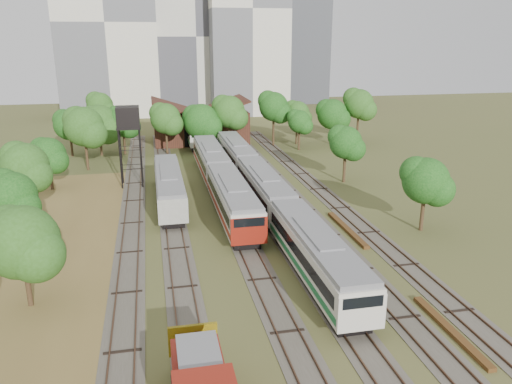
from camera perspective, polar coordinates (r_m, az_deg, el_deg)
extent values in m
plane|color=#475123|center=(36.30, 4.95, -11.92)|extent=(240.00, 240.00, 0.00)
cube|color=brown|center=(42.96, -22.41, -8.40)|extent=(14.00, 60.00, 0.04)
cube|color=#4C473D|center=(58.05, -13.82, -0.98)|extent=(2.60, 80.00, 0.06)
cube|color=#472D1E|center=(58.06, -14.54, -0.94)|extent=(0.08, 80.00, 0.14)
cube|color=#472D1E|center=(58.00, -13.12, -0.85)|extent=(0.08, 80.00, 0.14)
cube|color=#4C473D|center=(58.02, -9.88, -0.74)|extent=(2.60, 80.00, 0.06)
cube|color=#472D1E|center=(57.98, -10.59, -0.70)|extent=(0.08, 80.00, 0.14)
cube|color=#472D1E|center=(58.02, -9.18, -0.61)|extent=(0.08, 80.00, 0.14)
cube|color=#4C473D|center=(58.49, -4.01, -0.37)|extent=(2.60, 80.00, 0.06)
cube|color=#472D1E|center=(58.38, -4.70, -0.33)|extent=(0.08, 80.00, 0.14)
cube|color=#472D1E|center=(58.56, -3.31, -0.24)|extent=(0.08, 80.00, 0.14)
cube|color=#4C473D|center=(59.14, -0.17, -0.13)|extent=(2.60, 80.00, 0.06)
cube|color=#472D1E|center=(58.98, -0.85, -0.09)|extent=(0.08, 80.00, 0.14)
cube|color=#472D1E|center=(59.26, 0.51, 0.00)|extent=(0.08, 80.00, 0.14)
cube|color=#4C473D|center=(60.05, 3.57, 0.11)|extent=(2.60, 80.00, 0.06)
cube|color=#472D1E|center=(59.85, 2.91, 0.15)|extent=(0.08, 80.00, 0.14)
cube|color=#472D1E|center=(60.22, 4.23, 0.23)|extent=(0.08, 80.00, 0.14)
cube|color=#4C473D|center=(61.21, 7.18, 0.33)|extent=(2.60, 80.00, 0.06)
cube|color=#472D1E|center=(60.96, 6.55, 0.37)|extent=(0.08, 80.00, 0.14)
cube|color=#472D1E|center=(61.42, 7.82, 0.45)|extent=(0.08, 80.00, 0.14)
cube|color=black|center=(50.50, -2.66, -2.75)|extent=(2.36, 15.64, 0.86)
cube|color=beige|center=(49.92, -2.69, -0.84)|extent=(3.11, 17.00, 2.68)
cube|color=black|center=(49.82, -2.69, -0.48)|extent=(3.17, 15.64, 0.91)
cube|color=slate|center=(49.47, -2.71, 0.86)|extent=(2.86, 16.66, 0.39)
cube|color=maroon|center=(50.16, -2.68, -1.65)|extent=(3.17, 16.66, 0.48)
cube|color=maroon|center=(42.14, -0.80, -4.48)|extent=(3.15, 0.25, 2.42)
cube|color=black|center=(67.06, -5.12, 2.25)|extent=(2.36, 15.64, 0.86)
cube|color=beige|center=(66.63, -5.16, 3.72)|extent=(3.11, 17.00, 2.68)
cube|color=black|center=(66.55, -5.17, 3.99)|extent=(3.17, 15.64, 0.91)
cube|color=slate|center=(66.29, -5.19, 5.01)|extent=(2.86, 16.66, 0.39)
cube|color=maroon|center=(66.81, -5.14, 3.09)|extent=(3.17, 16.66, 0.48)
cube|color=black|center=(38.73, 6.78, -9.32)|extent=(2.28, 15.64, 0.83)
cube|color=beige|center=(38.00, 6.87, -7.01)|extent=(3.00, 17.00, 2.59)
cube|color=black|center=(37.88, 6.89, -6.59)|extent=(3.06, 15.64, 0.88)
cube|color=slate|center=(37.43, 6.95, -4.95)|extent=(2.76, 16.66, 0.37)
cube|color=#186334|center=(38.30, 6.83, -8.00)|extent=(3.06, 16.66, 0.47)
cube|color=beige|center=(31.09, 11.96, -13.40)|extent=(3.04, 0.25, 2.33)
cube|color=black|center=(54.33, 0.92, -1.29)|extent=(2.28, 15.64, 0.83)
cube|color=beige|center=(53.81, 0.93, 0.43)|extent=(3.00, 17.00, 2.59)
cube|color=black|center=(53.72, 0.93, 0.75)|extent=(3.06, 15.64, 0.88)
cube|color=slate|center=(53.41, 0.94, 1.96)|extent=(2.76, 16.66, 0.37)
cube|color=#186334|center=(54.03, 0.93, -0.30)|extent=(3.06, 16.66, 0.47)
cube|color=black|center=(70.82, -2.24, 3.10)|extent=(2.28, 15.64, 0.83)
cube|color=beige|center=(70.43, -2.25, 4.44)|extent=(3.00, 17.00, 2.59)
cube|color=black|center=(70.36, -2.26, 4.69)|extent=(3.06, 15.64, 0.88)
cube|color=slate|center=(70.12, -2.27, 5.62)|extent=(2.76, 16.66, 0.37)
cube|color=#186334|center=(70.59, -2.25, 3.87)|extent=(3.06, 16.66, 0.47)
cube|color=black|center=(88.29, -6.88, 5.82)|extent=(2.43, 14.72, 0.88)
cube|color=beige|center=(87.96, -6.93, 6.98)|extent=(3.20, 16.00, 2.76)
cube|color=black|center=(87.90, -6.93, 7.20)|extent=(3.26, 14.72, 0.94)
cube|color=slate|center=(87.69, -6.96, 8.00)|extent=(2.94, 15.68, 0.40)
cube|color=#186334|center=(88.09, -6.91, 6.49)|extent=(3.26, 15.68, 0.50)
cube|color=beige|center=(80.20, -6.39, 5.92)|extent=(3.24, 0.25, 2.48)
cube|color=maroon|center=(26.47, -6.58, -20.00)|extent=(2.52, 4.40, 1.51)
cube|color=gold|center=(29.07, -7.22, -16.37)|extent=(2.72, 0.20, 1.82)
cube|color=slate|center=(24.84, -6.52, -18.03)|extent=(2.02, 3.60, 0.20)
cube|color=black|center=(56.49, -9.83, -0.85)|extent=(2.15, 16.56, 0.78)
cube|color=gray|center=(56.02, -9.91, 0.73)|extent=(2.84, 18.00, 2.45)
cube|color=black|center=(55.93, -9.93, 1.01)|extent=(2.90, 16.56, 0.83)
cube|color=slate|center=(55.64, -9.99, 2.11)|extent=(2.61, 17.64, 0.35)
cylinder|color=black|center=(62.30, -15.25, 3.55)|extent=(0.18, 0.18, 7.19)
cylinder|color=black|center=(62.20, -13.02, 3.69)|extent=(0.18, 0.18, 7.19)
cylinder|color=black|center=(64.67, -15.15, 4.04)|extent=(0.18, 0.18, 7.19)
cylinder|color=black|center=(64.57, -13.00, 4.18)|extent=(0.18, 0.18, 7.19)
cube|color=black|center=(62.71, -14.35, 7.16)|extent=(2.83, 2.83, 0.20)
cube|color=black|center=(62.51, -14.44, 8.34)|extent=(2.70, 2.70, 2.43)
cube|color=brown|center=(34.57, 21.32, -14.50)|extent=(0.54, 8.16, 0.27)
cube|color=brown|center=(48.55, 10.37, -4.21)|extent=(0.57, 9.13, 0.30)
cube|color=#391F14|center=(89.93, -6.42, 7.54)|extent=(16.00, 11.00, 5.50)
cube|color=#391F14|center=(89.14, -9.08, 9.53)|extent=(8.45, 11.55, 2.96)
cube|color=#391F14|center=(89.90, -3.92, 9.76)|extent=(8.45, 11.55, 2.96)
cube|color=black|center=(84.68, -6.03, 6.58)|extent=(6.40, 0.15, 4.12)
cylinder|color=#382616|center=(37.66, -24.65, -9.25)|extent=(0.36, 0.36, 3.70)
sphere|color=#144713|center=(36.56, -25.21, -5.21)|extent=(4.95, 4.95, 4.95)
cylinder|color=#382616|center=(44.91, -25.56, -4.62)|extent=(0.36, 0.36, 4.46)
sphere|color=#144713|center=(43.85, -26.13, -0.42)|extent=(3.90, 3.90, 3.90)
cylinder|color=#382616|center=(54.24, -24.44, -0.86)|extent=(0.36, 0.36, 4.52)
sphere|color=#144713|center=(53.36, -24.90, 2.71)|extent=(4.53, 4.53, 4.53)
cylinder|color=#382616|center=(65.08, -22.40, 1.69)|extent=(0.36, 0.36, 3.39)
sphere|color=#144713|center=(64.49, -22.66, 3.92)|extent=(4.19, 4.19, 4.19)
cylinder|color=#382616|center=(73.15, -18.79, 4.23)|extent=(0.36, 0.36, 4.78)
sphere|color=#144713|center=(72.47, -19.07, 7.07)|extent=(5.41, 5.41, 5.41)
cylinder|color=#382616|center=(82.70, -20.35, 5.17)|extent=(0.36, 0.36, 3.88)
sphere|color=#144713|center=(82.19, -20.57, 7.21)|extent=(4.71, 4.71, 4.71)
cylinder|color=#382616|center=(95.82, -17.21, 7.24)|extent=(0.36, 0.36, 4.72)
sphere|color=#144713|center=(95.31, -17.40, 9.40)|extent=(4.72, 4.72, 4.72)
cylinder|color=#382616|center=(81.82, -17.32, 5.33)|extent=(0.36, 0.36, 3.85)
sphere|color=#144713|center=(81.30, -17.51, 7.38)|extent=(6.06, 6.06, 6.06)
cylinder|color=#382616|center=(81.69, -14.82, 5.61)|extent=(0.36, 0.36, 4.09)
sphere|color=#144713|center=(81.15, -14.99, 7.79)|extent=(4.81, 4.81, 4.81)
cylinder|color=#382616|center=(80.43, -10.17, 5.85)|extent=(0.36, 0.36, 4.42)
sphere|color=#144713|center=(79.84, -10.30, 8.25)|extent=(4.74, 4.74, 4.74)
cylinder|color=#382616|center=(80.93, -6.21, 5.89)|extent=(0.36, 0.36, 3.87)
sphere|color=#144713|center=(80.41, -6.28, 7.98)|extent=(5.65, 5.65, 5.65)
cylinder|color=#382616|center=(82.48, -3.06, 6.54)|extent=(0.36, 0.36, 4.88)
sphere|color=#144713|center=(81.87, -3.10, 9.14)|extent=(5.24, 5.24, 5.24)
cylinder|color=#382616|center=(85.47, 2.00, 7.05)|extent=(0.36, 0.36, 5.23)
sphere|color=#144713|center=(84.85, 2.03, 9.73)|extent=(4.89, 4.89, 4.89)
cylinder|color=#382616|center=(87.26, 4.67, 6.85)|extent=(0.36, 0.36, 4.15)
sphere|color=#144713|center=(86.75, 4.72, 8.93)|extent=(4.27, 4.27, 4.27)
cylinder|color=#382616|center=(87.67, 8.62, 6.74)|extent=(0.36, 0.36, 4.08)
sphere|color=#144713|center=(87.17, 8.71, 8.78)|extent=(5.15, 5.15, 5.15)
cylinder|color=#382616|center=(89.52, 11.53, 7.22)|extent=(0.36, 0.36, 5.36)
sphere|color=#144713|center=(88.93, 11.69, 9.84)|extent=(5.04, 5.04, 5.04)
cylinder|color=#382616|center=(49.83, 18.50, -2.09)|extent=(0.36, 0.36, 3.88)
sphere|color=#144713|center=(48.97, 18.82, 1.23)|extent=(4.36, 4.36, 4.36)
cylinder|color=#382616|center=(64.31, 10.07, 2.86)|extent=(0.36, 0.36, 4.04)
sphere|color=#144713|center=(63.62, 10.22, 5.59)|extent=(4.12, 4.12, 4.12)
cylinder|color=#382616|center=(82.47, 4.93, 6.08)|extent=(0.36, 0.36, 3.69)
sphere|color=#144713|center=(81.98, 4.98, 8.03)|extent=(3.71, 3.71, 3.71)
cube|color=beige|center=(125.61, -16.68, 18.03)|extent=(22.00, 16.00, 42.00)
cube|color=beige|center=(130.79, -7.25, 17.20)|extent=(20.00, 18.00, 36.00)
cube|color=beige|center=(124.69, -1.15, 20.09)|extent=(18.00, 16.00, 48.00)
cube|color=#42434A|center=(146.93, 5.46, 15.68)|extent=(12.00, 12.00, 28.00)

